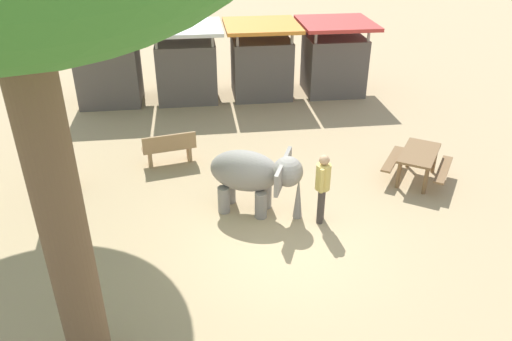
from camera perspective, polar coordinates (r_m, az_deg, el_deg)
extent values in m
plane|color=tan|center=(10.54, 2.79, -8.05)|extent=(60.00, 60.00, 0.00)
cylinder|color=gray|center=(11.46, 1.10, -2.80)|extent=(0.27, 0.27, 0.63)
cylinder|color=gray|center=(11.10, 0.56, -3.94)|extent=(0.27, 0.27, 0.63)
cylinder|color=gray|center=(11.66, -3.01, -2.22)|extent=(0.27, 0.27, 0.63)
cylinder|color=gray|center=(11.31, -3.67, -3.32)|extent=(0.27, 0.27, 0.63)
ellipsoid|color=gray|center=(11.03, -1.31, -0.02)|extent=(1.75, 1.33, 0.94)
sphere|color=gray|center=(10.77, 3.63, -0.12)|extent=(0.67, 0.67, 0.67)
cone|color=gray|center=(11.03, 4.80, -2.97)|extent=(0.21, 0.21, 1.05)
cube|color=gray|center=(11.17, 3.59, 1.01)|extent=(0.28, 0.53, 0.50)
cube|color=gray|center=(10.41, 2.59, -1.18)|extent=(0.28, 0.53, 0.50)
cylinder|color=#3F3833|center=(10.95, 7.32, -4.13)|extent=(0.14, 0.14, 0.82)
cylinder|color=#3F3833|center=(11.10, 7.47, -3.64)|extent=(0.14, 0.14, 0.82)
cylinder|color=tan|center=(10.66, 7.63, -0.71)|extent=(0.32, 0.32, 0.58)
sphere|color=tan|center=(10.47, 7.77, 1.19)|extent=(0.22, 0.22, 0.22)
cylinder|color=tan|center=(10.47, 7.46, -1.19)|extent=(0.09, 0.09, 0.55)
cylinder|color=tan|center=(10.84, 7.81, -0.12)|extent=(0.09, 0.09, 0.55)
cylinder|color=brown|center=(12.12, -22.88, 8.42)|extent=(0.69, 0.69, 5.10)
cylinder|color=brown|center=(6.94, -21.16, -5.38)|extent=(0.62, 0.62, 5.29)
cube|color=#9E7A51|center=(13.51, -9.84, 2.62)|extent=(1.45, 0.67, 0.06)
cube|color=#9E7A51|center=(13.26, -9.80, 3.21)|extent=(1.38, 0.33, 0.40)
cube|color=#9E7A51|center=(13.56, -11.94, 1.38)|extent=(0.15, 0.37, 0.42)
cube|color=#9E7A51|center=(13.69, -7.60, 2.05)|extent=(0.15, 0.37, 0.42)
cube|color=brown|center=(12.98, 18.07, 1.90)|extent=(1.51, 1.69, 0.06)
cylinder|color=brown|center=(12.59, 18.70, -1.09)|extent=(0.10, 0.10, 0.72)
cylinder|color=brown|center=(12.66, 15.89, -0.45)|extent=(0.10, 0.10, 0.72)
cylinder|color=brown|center=(13.66, 19.60, 1.16)|extent=(0.10, 0.10, 0.72)
cylinder|color=brown|center=(13.72, 17.00, 1.74)|extent=(0.10, 0.10, 0.72)
cube|color=brown|center=(13.07, 20.51, 0.10)|extent=(1.04, 1.37, 0.05)
cube|color=brown|center=(13.20, 15.25, 1.28)|extent=(1.04, 1.37, 0.05)
cube|color=#59514C|center=(18.04, -16.28, 10.53)|extent=(2.00, 1.80, 2.00)
cube|color=#388C47|center=(17.66, -16.95, 15.02)|extent=(2.50, 2.50, 0.12)
cylinder|color=gray|center=(18.63, -13.27, 12.13)|extent=(0.10, 0.10, 2.40)
cylinder|color=gray|center=(17.09, -13.69, 10.59)|extent=(0.10, 0.10, 2.40)
cylinder|color=gray|center=(18.91, -18.80, 11.61)|extent=(0.10, 0.10, 2.40)
cylinder|color=gray|center=(17.39, -19.66, 10.04)|extent=(0.10, 0.10, 2.40)
cube|color=#59514C|center=(17.82, -7.87, 11.19)|extent=(2.00, 1.80, 2.00)
cube|color=silver|center=(17.44, -8.20, 15.76)|extent=(2.50, 2.50, 0.12)
cylinder|color=gray|center=(18.55, -5.09, 12.69)|extent=(0.10, 0.10, 2.40)
cylinder|color=gray|center=(17.00, -4.81, 11.20)|extent=(0.10, 0.10, 2.40)
cylinder|color=gray|center=(18.57, -10.77, 12.33)|extent=(0.10, 0.10, 2.40)
cylinder|color=gray|center=(17.02, -10.97, 10.80)|extent=(0.10, 0.10, 2.40)
cube|color=#59514C|center=(17.97, 0.60, 11.61)|extent=(2.00, 1.80, 2.00)
cube|color=orange|center=(17.60, 0.63, 16.16)|extent=(2.50, 2.50, 0.12)
cylinder|color=gray|center=(18.82, 3.04, 13.01)|extent=(0.10, 0.10, 2.40)
cylinder|color=gray|center=(17.30, 4.00, 11.54)|extent=(0.10, 0.10, 2.40)
cylinder|color=gray|center=(18.59, -2.56, 12.82)|extent=(0.10, 0.10, 2.40)
cylinder|color=gray|center=(17.05, -2.07, 11.33)|extent=(0.10, 0.10, 2.40)
cube|color=#59514C|center=(18.50, 8.78, 11.78)|extent=(2.00, 1.80, 2.00)
cube|color=#C63833|center=(18.13, 9.13, 16.19)|extent=(2.50, 2.50, 0.12)
cylinder|color=gray|center=(19.44, 10.81, 13.07)|extent=(0.10, 0.10, 2.40)
cylinder|color=gray|center=(17.97, 12.33, 11.62)|extent=(0.10, 0.10, 2.40)
cylinder|color=gray|center=(18.98, 5.49, 13.05)|extent=(0.10, 0.10, 2.40)
cylinder|color=gray|center=(17.47, 6.63, 11.59)|extent=(0.10, 0.10, 2.40)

